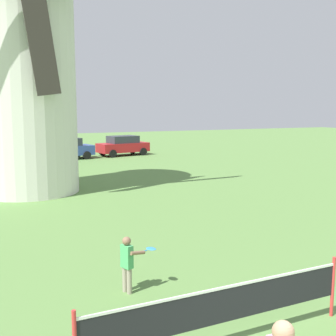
{
  "coord_description": "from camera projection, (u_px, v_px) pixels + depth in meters",
  "views": [
    {
      "loc": [
        -3.88,
        -2.87,
        3.7
      ],
      "look_at": [
        -0.5,
        4.3,
        2.57
      ],
      "focal_mm": 44.89,
      "sensor_mm": 36.0,
      "label": 1
    }
  ],
  "objects": [
    {
      "name": "windmill",
      "position": [
        25.0,
        54.0,
        17.87
      ],
      "size": [
        8.79,
        4.94,
        12.95
      ],
      "color": "silver",
      "rests_on": "ground_plane"
    },
    {
      "name": "parked_car_red",
      "position": [
        123.0,
        145.0,
        33.21
      ],
      "size": [
        4.21,
        2.41,
        1.56
      ],
      "color": "red",
      "rests_on": "ground_plane"
    },
    {
      "name": "parked_car_blue",
      "position": [
        63.0,
        149.0,
        30.51
      ],
      "size": [
        4.49,
        2.46,
        1.56
      ],
      "color": "#334C99",
      "rests_on": "ground_plane"
    },
    {
      "name": "tennis_net",
      "position": [
        223.0,
        305.0,
        6.48
      ],
      "size": [
        4.67,
        0.06,
        1.1
      ],
      "color": "red",
      "rests_on": "ground_plane"
    },
    {
      "name": "player_far",
      "position": [
        128.0,
        261.0,
        8.43
      ],
      "size": [
        0.77,
        0.38,
        1.17
      ],
      "color": "#9E937F",
      "rests_on": "ground_plane"
    }
  ]
}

